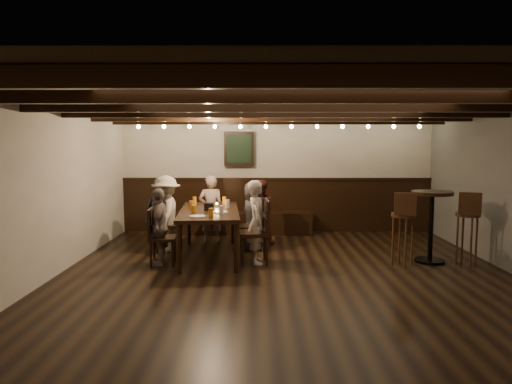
{
  "coord_description": "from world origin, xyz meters",
  "views": [
    {
      "loc": [
        -0.39,
        -6.12,
        1.85
      ],
      "look_at": [
        -0.44,
        1.3,
        1.07
      ],
      "focal_mm": 32.0,
      "sensor_mm": 36.0,
      "label": 1
    }
  ],
  "objects_px": {
    "dining_table": "(209,214)",
    "person_right_near": "(253,216)",
    "chair_left_far": "(162,248)",
    "high_top_table": "(431,216)",
    "chair_left_near": "(168,234)",
    "bar_stool_right": "(467,238)",
    "person_left_far": "(159,227)",
    "person_left_near": "(166,214)",
    "person_right_far": "(257,222)",
    "person_bench_right": "(260,212)",
    "person_bench_centre": "(211,209)",
    "chair_right_near": "(251,235)",
    "person_bench_left": "(161,212)",
    "bar_stool_left": "(403,238)",
    "chair_right_far": "(255,244)"
  },
  "relations": [
    {
      "from": "person_bench_right",
      "to": "bar_stool_left",
      "type": "bearing_deg",
      "value": 141.02
    },
    {
      "from": "person_bench_right",
      "to": "person_left_far",
      "type": "relative_size",
      "value": 1.01
    },
    {
      "from": "chair_left_near",
      "to": "person_left_far",
      "type": "bearing_deg",
      "value": -1.9
    },
    {
      "from": "chair_left_far",
      "to": "high_top_table",
      "type": "xyz_separation_m",
      "value": [
        4.18,
        0.19,
        0.47
      ]
    },
    {
      "from": "person_bench_left",
      "to": "person_left_far",
      "type": "height_order",
      "value": "person_bench_left"
    },
    {
      "from": "chair_right_far",
      "to": "high_top_table",
      "type": "distance_m",
      "value": 2.78
    },
    {
      "from": "person_bench_centre",
      "to": "person_left_near",
      "type": "bearing_deg",
      "value": 38.66
    },
    {
      "from": "person_left_near",
      "to": "person_bench_centre",
      "type": "bearing_deg",
      "value": 128.66
    },
    {
      "from": "chair_left_far",
      "to": "person_bench_centre",
      "type": "xyz_separation_m",
      "value": [
        0.6,
        1.55,
        0.37
      ]
    },
    {
      "from": "bar_stool_left",
      "to": "person_bench_centre",
      "type": "bearing_deg",
      "value": 163.58
    },
    {
      "from": "chair_right_near",
      "to": "bar_stool_left",
      "type": "bearing_deg",
      "value": -118.45
    },
    {
      "from": "chair_left_near",
      "to": "chair_right_far",
      "type": "bearing_deg",
      "value": 58.01
    },
    {
      "from": "person_bench_centre",
      "to": "dining_table",
      "type": "bearing_deg",
      "value": 90.0
    },
    {
      "from": "chair_left_near",
      "to": "person_right_near",
      "type": "xyz_separation_m",
      "value": [
        1.47,
        0.12,
        0.31
      ]
    },
    {
      "from": "dining_table",
      "to": "person_right_near",
      "type": "distance_m",
      "value": 0.88
    },
    {
      "from": "chair_right_near",
      "to": "person_left_near",
      "type": "bearing_deg",
      "value": 90.0
    },
    {
      "from": "person_bench_right",
      "to": "person_left_near",
      "type": "bearing_deg",
      "value": 15.26
    },
    {
      "from": "person_left_far",
      "to": "person_right_near",
      "type": "height_order",
      "value": "person_right_near"
    },
    {
      "from": "chair_right_far",
      "to": "person_right_near",
      "type": "bearing_deg",
      "value": -1.85
    },
    {
      "from": "person_left_near",
      "to": "chair_left_far",
      "type": "bearing_deg",
      "value": 2.01
    },
    {
      "from": "dining_table",
      "to": "person_right_far",
      "type": "height_order",
      "value": "person_right_far"
    },
    {
      "from": "dining_table",
      "to": "bar_stool_right",
      "type": "distance_m",
      "value": 4.04
    },
    {
      "from": "person_right_near",
      "to": "person_right_far",
      "type": "xyz_separation_m",
      "value": [
        0.07,
        -0.9,
        0.05
      ]
    },
    {
      "from": "chair_left_far",
      "to": "person_right_near",
      "type": "relative_size",
      "value": 0.73
    },
    {
      "from": "person_bench_left",
      "to": "high_top_table",
      "type": "distance_m",
      "value": 4.62
    },
    {
      "from": "high_top_table",
      "to": "chair_left_near",
      "type": "bearing_deg",
      "value": 170.5
    },
    {
      "from": "dining_table",
      "to": "chair_left_near",
      "type": "distance_m",
      "value": 0.95
    },
    {
      "from": "chair_left_far",
      "to": "person_left_near",
      "type": "relative_size",
      "value": 0.66
    },
    {
      "from": "person_left_near",
      "to": "chair_right_near",
      "type": "bearing_deg",
      "value": 90.0
    },
    {
      "from": "person_left_far",
      "to": "person_bench_right",
      "type": "bearing_deg",
      "value": 129.29
    },
    {
      "from": "person_bench_right",
      "to": "person_right_near",
      "type": "xyz_separation_m",
      "value": [
        -0.11,
        -0.46,
        0.0
      ]
    },
    {
      "from": "chair_right_far",
      "to": "person_left_near",
      "type": "relative_size",
      "value": 0.75
    },
    {
      "from": "person_bench_right",
      "to": "person_right_far",
      "type": "height_order",
      "value": "person_right_far"
    },
    {
      "from": "chair_left_far",
      "to": "person_left_near",
      "type": "distance_m",
      "value": 0.98
    },
    {
      "from": "dining_table",
      "to": "chair_left_far",
      "type": "relative_size",
      "value": 2.47
    },
    {
      "from": "chair_left_far",
      "to": "person_right_near",
      "type": "bearing_deg",
      "value": 121.51
    },
    {
      "from": "dining_table",
      "to": "bar_stool_left",
      "type": "relative_size",
      "value": 1.89
    },
    {
      "from": "chair_left_near",
      "to": "person_right_near",
      "type": "relative_size",
      "value": 0.8
    },
    {
      "from": "dining_table",
      "to": "person_bench_right",
      "type": "bearing_deg",
      "value": 45.0
    },
    {
      "from": "chair_right_near",
      "to": "person_left_near",
      "type": "height_order",
      "value": "person_left_near"
    },
    {
      "from": "person_right_far",
      "to": "person_left_near",
      "type": "bearing_deg",
      "value": 59.04
    },
    {
      "from": "chair_left_near",
      "to": "dining_table",
      "type": "bearing_deg",
      "value": 58.0
    },
    {
      "from": "chair_right_far",
      "to": "person_left_far",
      "type": "relative_size",
      "value": 0.84
    },
    {
      "from": "chair_right_near",
      "to": "person_right_near",
      "type": "bearing_deg",
      "value": -90.0
    },
    {
      "from": "chair_left_near",
      "to": "person_bench_right",
      "type": "distance_m",
      "value": 1.71
    },
    {
      "from": "chair_right_near",
      "to": "chair_right_far",
      "type": "bearing_deg",
      "value": -179.83
    },
    {
      "from": "chair_right_far",
      "to": "person_bench_centre",
      "type": "bearing_deg",
      "value": 25.67
    },
    {
      "from": "person_left_near",
      "to": "chair_right_far",
      "type": "bearing_deg",
      "value": 58.54
    },
    {
      "from": "chair_left_far",
      "to": "person_bench_centre",
      "type": "height_order",
      "value": "person_bench_centre"
    },
    {
      "from": "person_bench_centre",
      "to": "person_left_far",
      "type": "relative_size",
      "value": 1.08
    }
  ]
}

